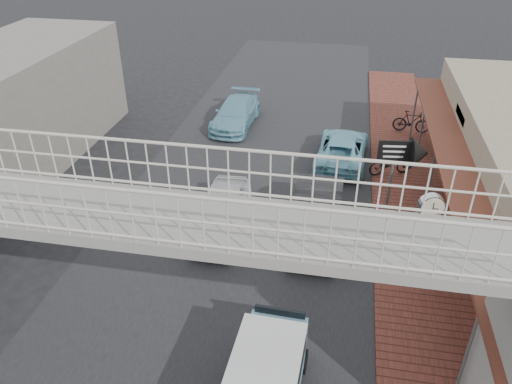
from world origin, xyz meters
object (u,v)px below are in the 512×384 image
at_px(angkot_far, 236,113).
at_px(motorcycle_far, 411,122).
at_px(angkot_curb, 342,148).
at_px(angkot_van, 265,377).
at_px(white_hatchback, 222,212).
at_px(street_clock, 431,210).
at_px(arrow_sign, 417,154).
at_px(dark_sedan, 316,215).
at_px(motorcycle_near, 390,164).

bearing_deg(angkot_far, motorcycle_far, 6.01).
distance_m(angkot_curb, angkot_van, 13.48).
distance_m(white_hatchback, street_clock, 7.29).
bearing_deg(white_hatchback, arrow_sign, 15.69).
height_order(dark_sedan, motorcycle_near, dark_sedan).
distance_m(angkot_van, motorcycle_far, 17.81).
height_order(angkot_far, angkot_van, angkot_van).
xyz_separation_m(dark_sedan, street_clock, (3.41, -1.98, 1.90)).
xyz_separation_m(white_hatchback, angkot_curb, (4.13, 6.29, -0.10)).
distance_m(dark_sedan, street_clock, 4.37).
bearing_deg(angkot_curb, street_clock, 112.10).
distance_m(angkot_van, street_clock, 6.94).
relative_size(angkot_far, street_clock, 1.50).
relative_size(dark_sedan, street_clock, 1.56).
height_order(angkot_curb, angkot_van, angkot_van).
distance_m(dark_sedan, motorcycle_far, 10.58).
bearing_deg(white_hatchback, angkot_van, -70.56).
height_order(dark_sedan, motorcycle_far, dark_sedan).
distance_m(dark_sedan, angkot_curb, 6.03).
distance_m(white_hatchback, motorcycle_near, 8.17).
relative_size(motorcycle_near, street_clock, 0.61).
relative_size(white_hatchback, angkot_curb, 0.94).
bearing_deg(angkot_van, dark_sedan, 87.52).
relative_size(angkot_far, arrow_sign, 1.50).
bearing_deg(white_hatchback, street_clock, -15.95).
bearing_deg(white_hatchback, motorcycle_far, 51.10).
relative_size(dark_sedan, arrow_sign, 1.56).
distance_m(dark_sedan, angkot_van, 7.45).
relative_size(motorcycle_far, street_clock, 0.59).
xyz_separation_m(white_hatchback, arrow_sign, (6.76, 2.19, 1.89)).
xyz_separation_m(white_hatchback, angkot_far, (-1.60, 9.48, -0.07)).
relative_size(dark_sedan, angkot_curb, 1.04).
bearing_deg(angkot_van, motorcycle_near, 76.62).
bearing_deg(angkot_curb, angkot_van, 87.87).
bearing_deg(angkot_curb, arrow_sign, 126.05).
relative_size(angkot_far, motorcycle_near, 2.45).
distance_m(motorcycle_near, motorcycle_far, 4.96).
xyz_separation_m(white_hatchback, dark_sedan, (3.42, 0.31, 0.05)).
relative_size(motorcycle_near, arrow_sign, 0.61).
relative_size(angkot_van, street_clock, 1.16).
distance_m(angkot_curb, motorcycle_far, 5.06).
bearing_deg(dark_sedan, motorcycle_near, 60.60).
bearing_deg(angkot_far, white_hatchback, -78.17).
distance_m(angkot_curb, street_clock, 8.65).
xyz_separation_m(street_clock, arrow_sign, (-0.06, 3.85, -0.07)).
bearing_deg(dark_sedan, motorcycle_far, 67.62).
xyz_separation_m(angkot_curb, angkot_van, (-1.30, -13.41, 0.46)).
bearing_deg(angkot_far, dark_sedan, -59.06).
height_order(street_clock, arrow_sign, arrow_sign).
bearing_deg(arrow_sign, motorcycle_near, 92.88).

